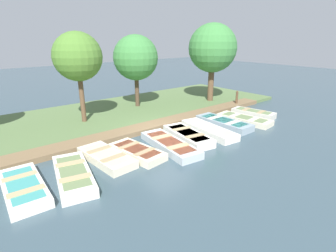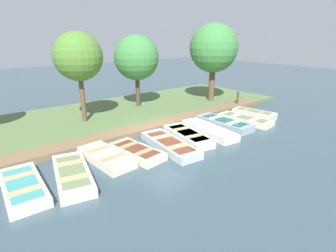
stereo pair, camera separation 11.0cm
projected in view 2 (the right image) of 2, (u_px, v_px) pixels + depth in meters
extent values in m
plane|color=#384C56|center=(166.00, 136.00, 13.55)|extent=(80.00, 80.00, 0.00)
cube|color=#567042|center=(119.00, 113.00, 17.19)|extent=(8.00, 24.00, 0.21)
cube|color=brown|center=(150.00, 126.00, 14.59)|extent=(1.13, 19.37, 0.25)
cube|color=silver|center=(23.00, 187.00, 8.65)|extent=(3.07, 1.30, 0.31)
cube|color=teal|center=(22.00, 183.00, 8.60)|extent=(2.51, 1.02, 0.02)
cube|color=tan|center=(25.00, 190.00, 8.16)|extent=(0.35, 1.09, 0.03)
cube|color=tan|center=(19.00, 176.00, 9.03)|extent=(0.35, 1.09, 0.03)
cube|color=silver|center=(73.00, 175.00, 9.38)|extent=(3.33, 1.79, 0.37)
cube|color=#6B7F51|center=(72.00, 170.00, 9.32)|extent=(2.72, 1.43, 0.03)
cube|color=tan|center=(74.00, 177.00, 8.80)|extent=(0.54, 1.08, 0.03)
cube|color=tan|center=(70.00, 163.00, 9.82)|extent=(0.54, 1.08, 0.03)
cube|color=beige|center=(106.00, 157.00, 10.79)|extent=(2.94, 1.37, 0.33)
cube|color=beige|center=(106.00, 154.00, 10.74)|extent=(2.41, 1.08, 0.03)
cube|color=tan|center=(113.00, 157.00, 10.36)|extent=(0.37, 1.09, 0.03)
cube|color=tan|center=(99.00, 149.00, 11.10)|extent=(0.37, 1.09, 0.03)
cube|color=beige|center=(136.00, 152.00, 11.28)|extent=(2.78, 1.46, 0.33)
cube|color=#994C33|center=(136.00, 149.00, 11.24)|extent=(2.27, 1.15, 0.03)
cube|color=tan|center=(144.00, 151.00, 10.90)|extent=(0.40, 1.06, 0.03)
cube|color=tan|center=(129.00, 145.00, 11.56)|extent=(0.40, 1.06, 0.03)
cube|color=#B2BCC1|center=(169.00, 145.00, 12.03)|extent=(3.69, 1.57, 0.33)
cube|color=#994C33|center=(169.00, 142.00, 11.98)|extent=(3.02, 1.24, 0.03)
cube|color=tan|center=(178.00, 146.00, 11.42)|extent=(0.48, 1.08, 0.03)
cube|color=tan|center=(162.00, 137.00, 12.52)|extent=(0.48, 1.08, 0.03)
cube|color=silver|center=(188.00, 136.00, 13.00)|extent=(3.24, 1.61, 0.39)
cube|color=teal|center=(188.00, 133.00, 12.94)|extent=(2.65, 1.27, 0.03)
cube|color=tan|center=(195.00, 136.00, 12.44)|extent=(0.48, 1.04, 0.03)
cube|color=tan|center=(181.00, 129.00, 13.41)|extent=(0.48, 1.04, 0.03)
cube|color=silver|center=(209.00, 130.00, 13.87)|extent=(3.60, 1.46, 0.35)
cube|color=beige|center=(209.00, 127.00, 13.82)|extent=(2.95, 1.15, 0.03)
cube|color=beige|center=(218.00, 130.00, 13.28)|extent=(0.46, 1.00, 0.03)
cube|color=beige|center=(201.00, 123.00, 14.34)|extent=(0.46, 1.00, 0.03)
cube|color=#8C9EA8|center=(224.00, 123.00, 14.95)|extent=(3.33, 1.19, 0.38)
cube|color=teal|center=(224.00, 120.00, 14.90)|extent=(2.73, 0.93, 0.03)
cube|color=beige|center=(233.00, 122.00, 14.42)|extent=(0.34, 1.08, 0.03)
cube|color=beige|center=(216.00, 117.00, 15.35)|extent=(0.34, 1.08, 0.03)
cube|color=beige|center=(245.00, 120.00, 15.71)|extent=(3.32, 1.48, 0.30)
cube|color=#6B7F51|center=(245.00, 117.00, 15.67)|extent=(2.72, 1.17, 0.02)
cube|color=beige|center=(255.00, 119.00, 15.25)|extent=(0.44, 1.07, 0.03)
cube|color=beige|center=(236.00, 115.00, 16.06)|extent=(0.44, 1.07, 0.03)
cube|color=beige|center=(254.00, 114.00, 16.81)|extent=(2.78, 1.36, 0.38)
cube|color=#6B7F51|center=(254.00, 111.00, 16.75)|extent=(2.27, 1.08, 0.03)
cube|color=tan|center=(262.00, 112.00, 16.43)|extent=(0.40, 0.91, 0.03)
cube|color=tan|center=(247.00, 109.00, 17.06)|extent=(0.40, 0.91, 0.03)
cylinder|color=brown|center=(238.00, 100.00, 19.05)|extent=(0.17, 0.17, 1.08)
sphere|color=brown|center=(238.00, 92.00, 18.87)|extent=(0.15, 0.15, 0.15)
cylinder|color=brown|center=(83.00, 98.00, 14.85)|extent=(0.27, 0.27, 3.14)
sphere|color=#4C7A2D|center=(78.00, 56.00, 14.11)|extent=(2.64, 2.64, 2.64)
cylinder|color=#4C3828|center=(138.00, 90.00, 18.28)|extent=(0.29, 0.29, 2.71)
sphere|color=#3D7F3D|center=(137.00, 58.00, 17.58)|extent=(3.01, 3.01, 3.01)
cylinder|color=brown|center=(212.00, 83.00, 19.78)|extent=(0.43, 0.43, 3.14)
sphere|color=#3D7F3D|center=(214.00, 48.00, 18.97)|extent=(3.50, 3.50, 3.50)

